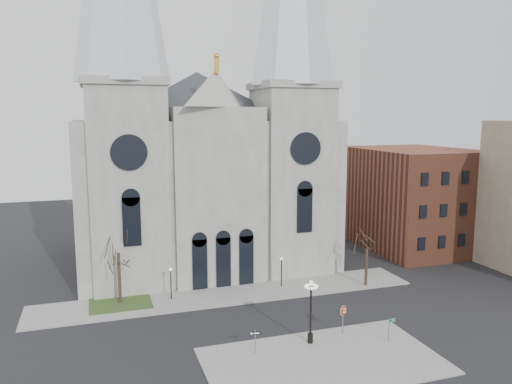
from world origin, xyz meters
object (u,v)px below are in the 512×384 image
object	(u,v)px
stop_sign	(343,313)
street_name_sign	(390,327)
globe_lamp	(311,304)
one_way_sign	(255,337)

from	to	relation	value
stop_sign	street_name_sign	distance (m)	3.96
globe_lamp	one_way_sign	distance (m)	5.28
stop_sign	globe_lamp	xyz separation A→B (m)	(-3.35, -0.74, 1.55)
one_way_sign	street_name_sign	bearing A→B (deg)	1.27
one_way_sign	stop_sign	bearing A→B (deg)	16.21
street_name_sign	globe_lamp	bearing A→B (deg)	160.98
stop_sign	globe_lamp	distance (m)	3.77
globe_lamp	one_way_sign	size ratio (longest dim) A/B	2.80
globe_lamp	street_name_sign	world-z (taller)	globe_lamp
stop_sign	globe_lamp	bearing A→B (deg)	-173.82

